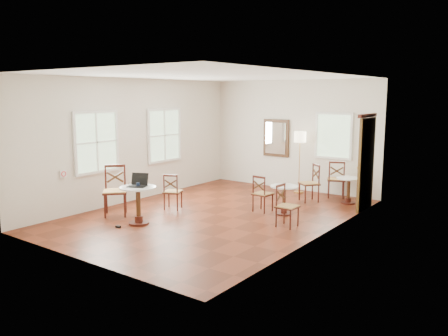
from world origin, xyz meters
name	(u,v)px	position (x,y,z in m)	size (l,w,h in m)	color
ground	(216,215)	(0.00, 0.00, 0.00)	(7.00, 7.00, 0.00)	#612310
room_shell	(221,128)	(-0.06, 0.27, 1.89)	(5.02, 7.02, 3.01)	silver
cafe_table_near	(138,201)	(-0.82, -1.52, 0.48)	(0.73, 0.73, 0.77)	#431910
cafe_table_mid	(284,197)	(1.20, 0.90, 0.40)	(0.61, 0.61, 0.64)	#431910
cafe_table_back	(349,188)	(1.95, 2.73, 0.39)	(0.60, 0.60, 0.63)	#431910
chair_near_a	(173,192)	(-1.10, -0.20, 0.41)	(0.50, 0.50, 0.83)	#431910
chair_near_b	(115,191)	(-1.75, -1.33, 0.54)	(0.71, 0.71, 1.09)	#431910
chair_mid_a	(262,194)	(0.68, 0.82, 0.41)	(0.41, 0.41, 0.83)	#431910
chair_mid_b	(286,206)	(1.69, 0.10, 0.42)	(0.40, 0.40, 0.85)	#431910
chair_back_a	(336,179)	(1.45, 3.17, 0.48)	(0.58, 0.58, 0.96)	#431910
chair_back_b	(310,183)	(1.10, 2.38, 0.46)	(0.60, 0.60, 0.93)	#431910
floor_lamp	(300,141)	(0.40, 3.15, 1.40)	(0.32, 0.32, 1.65)	#BF8C3F
laptop	(138,183)	(-0.86, -1.46, 0.84)	(0.45, 0.41, 0.26)	black
mouse	(135,184)	(-1.00, -1.43, 0.79)	(0.09, 0.06, 0.03)	black
navy_mug	(138,185)	(-0.81, -1.52, 0.82)	(0.11, 0.07, 0.08)	black
water_glass	(130,185)	(-0.92, -1.63, 0.82)	(0.06, 0.06, 0.10)	white
power_adapter	(118,227)	(-0.96, -1.95, 0.02)	(0.10, 0.06, 0.04)	black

